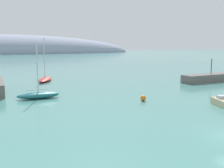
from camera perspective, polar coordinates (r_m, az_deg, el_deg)
name	(u,v)px	position (r m, az deg, el deg)	size (l,w,h in m)	color
breakwater_rocks	(217,77)	(64.55, 21.22, 1.33)	(18.27, 3.16, 1.67)	#66605B
sailboat_teal_mid_mooring	(38,95)	(42.50, -15.17, -2.20)	(6.31, 2.19, 8.15)	#1E6B70
sailboat_red_outer_mooring	(45,79)	(61.88, -13.83, 1.04)	(5.06, 8.40, 9.43)	red
motorboat_sand_foreground	(224,102)	(39.12, 22.33, -3.55)	(2.85, 4.39, 1.29)	#C6B284
mooring_buoy_orange	(143,98)	(39.53, 6.54, -2.95)	(0.83, 0.83, 0.83)	orange
harbor_lamp_post	(212,64)	(62.75, 20.12, 4.00)	(0.36, 0.36, 3.51)	black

